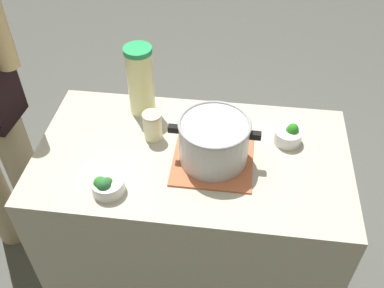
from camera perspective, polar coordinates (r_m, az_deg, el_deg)
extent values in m
plane|color=#52544F|center=(2.34, 0.00, -16.88)|extent=(8.00, 8.00, 0.00)
cube|color=#AFAB9A|center=(1.97, 0.00, -10.48)|extent=(1.17, 0.65, 0.89)
cube|color=#BC6340|center=(1.61, 2.75, -1.91)|extent=(0.29, 0.30, 0.01)
cylinder|color=#B7B7BC|center=(1.55, 2.85, 0.31)|extent=(0.25, 0.25, 0.16)
torus|color=#99999E|center=(1.49, 2.96, 2.59)|extent=(0.25, 0.25, 0.01)
cube|color=black|center=(1.52, 8.24, 1.10)|extent=(0.04, 0.02, 0.02)
cube|color=black|center=(1.53, -2.38, 2.01)|extent=(0.04, 0.02, 0.02)
cylinder|color=beige|center=(1.75, -6.69, 7.92)|extent=(0.10, 0.10, 0.27)
cylinder|color=#219350|center=(1.67, -7.11, 12.02)|extent=(0.11, 0.11, 0.02)
ellipsoid|color=yellow|center=(1.72, -7.35, 9.40)|extent=(0.04, 0.04, 0.01)
cylinder|color=beige|center=(1.66, -5.14, 2.21)|extent=(0.07, 0.07, 0.11)
cylinder|color=#B2AD99|center=(1.63, -5.26, 3.75)|extent=(0.07, 0.07, 0.01)
cylinder|color=silver|center=(1.70, 12.35, 0.98)|extent=(0.10, 0.10, 0.05)
ellipsoid|color=#3A7F2B|center=(1.69, 12.77, 1.69)|extent=(0.04, 0.04, 0.05)
ellipsoid|color=#237E1B|center=(1.68, 12.97, 1.82)|extent=(0.04, 0.04, 0.05)
cylinder|color=silver|center=(1.51, -10.86, -5.34)|extent=(0.11, 0.11, 0.05)
ellipsoid|color=#3B6E2A|center=(1.50, -10.92, -4.98)|extent=(0.04, 0.04, 0.04)
ellipsoid|color=#26791C|center=(1.50, -11.83, -5.07)|extent=(0.05, 0.05, 0.05)
ellipsoid|color=#2A6B36|center=(1.49, -11.41, -5.30)|extent=(0.05, 0.05, 0.06)
cylinder|color=#BDAC8A|center=(2.26, -20.39, -5.22)|extent=(0.14, 0.14, 0.86)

